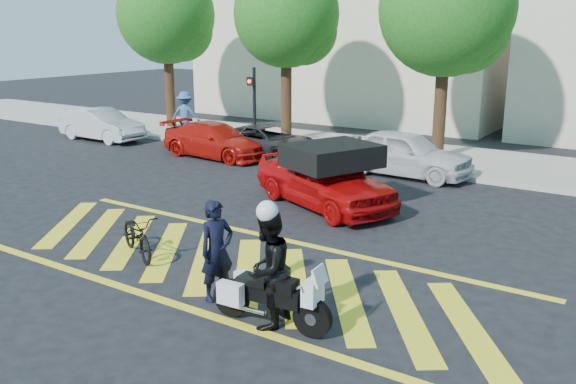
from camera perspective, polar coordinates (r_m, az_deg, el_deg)
The scene contains 18 objects.
ground at distance 12.41m, azimuth -5.64°, elevation -6.86°, with size 90.00×90.00×0.00m, color black.
sidewalk at distance 22.61m, azimuth 13.75°, elevation 3.05°, with size 60.00×5.00×0.15m, color #9E998E.
crosswalk at distance 12.43m, azimuth -5.78°, elevation -6.81°, with size 12.33×4.00×0.01m.
building_left at distance 33.60m, azimuth 6.40°, elevation 15.65°, with size 16.00×8.00×10.00m, color beige.
tree_far_left at distance 29.10m, azimuth -11.04°, elevation 15.66°, with size 4.40×4.40×7.41m.
tree_left at distance 25.04m, azimuth 0.17°, elevation 15.94°, with size 4.20×4.20×7.26m.
tree_center at distance 22.17m, azimuth 14.97°, elevation 15.83°, with size 4.60×4.60×7.56m.
signal_pole at distance 23.35m, azimuth -3.25°, elevation 8.42°, with size 0.28×0.43×3.20m.
officer_bike at distance 10.66m, azimuth -6.67°, elevation -5.48°, with size 0.66×0.43×1.80m, color black.
bicycle at distance 13.08m, azimuth -13.93°, elevation -3.91°, with size 0.62×1.77×0.93m, color black.
police_motorcycle at distance 9.82m, azimuth -1.83°, elevation -9.69°, with size 2.13×0.70×0.94m.
officer_moto at distance 9.65m, azimuth -1.91°, elevation -7.24°, with size 0.93×0.73×1.92m, color black.
red_convertible at distance 16.19m, azimuth 3.41°, elevation 1.33°, with size 1.84×4.58×1.56m, color #A70708.
parked_far_left at distance 27.12m, azimuth -17.03°, elevation 6.04°, with size 1.41×4.03×1.33m, color #A4A7AB.
parked_left at distance 22.65m, azimuth -6.80°, elevation 4.83°, with size 1.77×4.34×1.26m, color #A8100A.
parked_mid_left at distance 22.54m, azimuth -1.96°, elevation 4.76°, with size 1.93×4.20×1.17m, color black.
parked_mid_right at distance 19.94m, azimuth 10.85°, elevation 3.60°, with size 1.75×4.35×1.48m, color silver.
pedestrian_left at distance 26.02m, azimuth -9.56°, elevation 7.14°, with size 1.25×0.72×1.93m, color #345E90.
Camera 1 is at (7.29, -8.91, 4.62)m, focal length 38.00 mm.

